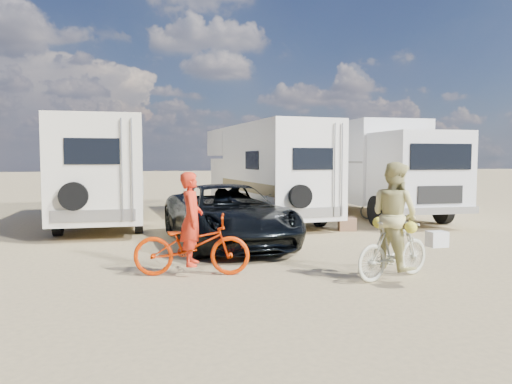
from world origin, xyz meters
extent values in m
plane|color=tan|center=(0.00, 0.00, 0.00)|extent=(140.00, 140.00, 0.00)
imported|color=black|center=(-2.18, 2.66, 0.71)|extent=(2.81, 5.29, 1.42)
imported|color=#C82C00|center=(-3.36, -0.26, 0.53)|extent=(2.11, 1.07, 1.06)
imported|color=#BABA9E|center=(-0.07, -1.34, 0.50)|extent=(1.73, 0.98, 1.00)
imported|color=red|center=(-3.36, -0.26, 0.81)|extent=(0.50, 0.66, 1.63)
imported|color=#C8BE75|center=(-0.07, -1.34, 0.90)|extent=(0.93, 1.05, 1.80)
imported|color=#272927|center=(3.76, 5.93, 0.41)|extent=(1.66, 1.02, 0.83)
cube|color=#296185|center=(-0.61, 3.10, 0.20)|extent=(0.53, 0.41, 0.39)
cube|color=brown|center=(1.51, 3.93, 0.19)|extent=(0.58, 0.58, 0.37)
camera|label=1|loc=(-4.30, -8.62, 2.04)|focal=33.92mm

